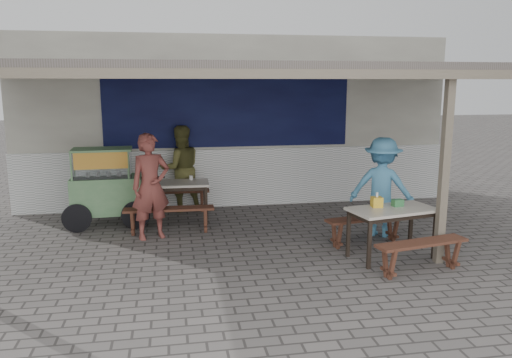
{
  "coord_description": "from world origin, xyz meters",
  "views": [
    {
      "loc": [
        -1.41,
        -7.18,
        2.54
      ],
      "look_at": [
        -0.0,
        0.9,
        0.96
      ],
      "focal_mm": 35.0,
      "sensor_mm": 36.0,
      "label": 1
    }
  ],
  "objects_px": {
    "table_left": "(169,187)",
    "donation_box": "(398,203)",
    "patron_street_side": "(151,186)",
    "tissue_box": "(377,202)",
    "vendor_cart": "(106,184)",
    "table_right": "(392,214)",
    "bench_right_street": "(422,250)",
    "bench_left_street": "(169,214)",
    "condiment_bowl": "(151,181)",
    "patron_wall_side": "(181,168)",
    "condiment_jar": "(191,178)",
    "patron_right_table": "(382,187)",
    "bench_left_wall": "(171,196)",
    "bench_right_wall": "(366,224)"
  },
  "relations": [
    {
      "from": "table_right",
      "to": "tissue_box",
      "type": "height_order",
      "value": "tissue_box"
    },
    {
      "from": "vendor_cart",
      "to": "table_right",
      "type": "bearing_deg",
      "value": -31.67
    },
    {
      "from": "bench_right_street",
      "to": "patron_wall_side",
      "type": "relative_size",
      "value": 0.8
    },
    {
      "from": "table_right",
      "to": "patron_street_side",
      "type": "xyz_separation_m",
      "value": [
        -3.49,
        1.58,
        0.21
      ]
    },
    {
      "from": "patron_wall_side",
      "to": "condiment_jar",
      "type": "relative_size",
      "value": 21.78
    },
    {
      "from": "vendor_cart",
      "to": "condiment_jar",
      "type": "bearing_deg",
      "value": 7.06
    },
    {
      "from": "table_left",
      "to": "tissue_box",
      "type": "height_order",
      "value": "tissue_box"
    },
    {
      "from": "vendor_cart",
      "to": "patron_right_table",
      "type": "xyz_separation_m",
      "value": [
        4.62,
        -1.39,
        0.07
      ]
    },
    {
      "from": "bench_right_street",
      "to": "patron_street_side",
      "type": "bearing_deg",
      "value": 136.85
    },
    {
      "from": "bench_left_street",
      "to": "bench_left_wall",
      "type": "xyz_separation_m",
      "value": [
        0.03,
        1.42,
        0.0
      ]
    },
    {
      "from": "table_right",
      "to": "condiment_jar",
      "type": "bearing_deg",
      "value": 124.36
    },
    {
      "from": "tissue_box",
      "to": "donation_box",
      "type": "distance_m",
      "value": 0.32
    },
    {
      "from": "table_left",
      "to": "table_right",
      "type": "relative_size",
      "value": 1.07
    },
    {
      "from": "bench_left_street",
      "to": "bench_right_street",
      "type": "distance_m",
      "value": 4.14
    },
    {
      "from": "table_left",
      "to": "donation_box",
      "type": "xyz_separation_m",
      "value": [
        3.32,
        -2.39,
        0.13
      ]
    },
    {
      "from": "table_left",
      "to": "bench_right_street",
      "type": "bearing_deg",
      "value": -42.08
    },
    {
      "from": "bench_left_street",
      "to": "patron_right_table",
      "type": "xyz_separation_m",
      "value": [
        3.52,
        -0.71,
        0.49
      ]
    },
    {
      "from": "vendor_cart",
      "to": "patron_wall_side",
      "type": "distance_m",
      "value": 1.62
    },
    {
      "from": "table_right",
      "to": "bench_left_wall",
      "type": "bearing_deg",
      "value": 123.29
    },
    {
      "from": "table_right",
      "to": "condiment_bowl",
      "type": "relative_size",
      "value": 6.68
    },
    {
      "from": "table_right",
      "to": "vendor_cart",
      "type": "distance_m",
      "value": 4.97
    },
    {
      "from": "table_right",
      "to": "patron_right_table",
      "type": "bearing_deg",
      "value": 62.67
    },
    {
      "from": "table_left",
      "to": "patron_right_table",
      "type": "height_order",
      "value": "patron_right_table"
    },
    {
      "from": "bench_left_street",
      "to": "condiment_bowl",
      "type": "xyz_separation_m",
      "value": [
        -0.32,
        0.75,
        0.44
      ]
    },
    {
      "from": "table_right",
      "to": "donation_box",
      "type": "height_order",
      "value": "donation_box"
    },
    {
      "from": "condiment_jar",
      "to": "bench_left_street",
      "type": "bearing_deg",
      "value": -114.73
    },
    {
      "from": "bench_right_street",
      "to": "bench_right_wall",
      "type": "relative_size",
      "value": 1.0
    },
    {
      "from": "bench_right_street",
      "to": "patron_street_side",
      "type": "xyz_separation_m",
      "value": [
        -3.63,
        2.24,
        0.54
      ]
    },
    {
      "from": "bench_left_street",
      "to": "condiment_bowl",
      "type": "bearing_deg",
      "value": 114.2
    },
    {
      "from": "patron_right_table",
      "to": "tissue_box",
      "type": "relative_size",
      "value": 11.23
    },
    {
      "from": "vendor_cart",
      "to": "bench_right_street",
      "type": "bearing_deg",
      "value": -36.96
    },
    {
      "from": "table_left",
      "to": "table_right",
      "type": "bearing_deg",
      "value": -36.66
    },
    {
      "from": "table_left",
      "to": "donation_box",
      "type": "height_order",
      "value": "donation_box"
    },
    {
      "from": "patron_street_side",
      "to": "table_left",
      "type": "bearing_deg",
      "value": 53.6
    },
    {
      "from": "bench_right_street",
      "to": "tissue_box",
      "type": "distance_m",
      "value": 0.98
    },
    {
      "from": "bench_right_street",
      "to": "table_left",
      "type": "bearing_deg",
      "value": 125.1
    },
    {
      "from": "condiment_bowl",
      "to": "table_right",
      "type": "bearing_deg",
      "value": -35.69
    },
    {
      "from": "table_right",
      "to": "bench_right_wall",
      "type": "relative_size",
      "value": 0.98
    },
    {
      "from": "bench_left_street",
      "to": "bench_right_wall",
      "type": "relative_size",
      "value": 1.12
    },
    {
      "from": "bench_left_wall",
      "to": "condiment_bowl",
      "type": "distance_m",
      "value": 0.87
    },
    {
      "from": "table_left",
      "to": "condiment_bowl",
      "type": "bearing_deg",
      "value": 174.49
    },
    {
      "from": "table_left",
      "to": "bench_right_street",
      "type": "relative_size",
      "value": 1.05
    },
    {
      "from": "tissue_box",
      "to": "condiment_jar",
      "type": "relative_size",
      "value": 1.87
    },
    {
      "from": "table_right",
      "to": "patron_wall_side",
      "type": "height_order",
      "value": "patron_wall_side"
    },
    {
      "from": "patron_street_side",
      "to": "tissue_box",
      "type": "xyz_separation_m",
      "value": [
        3.3,
        -1.46,
        -0.05
      ]
    },
    {
      "from": "condiment_jar",
      "to": "condiment_bowl",
      "type": "height_order",
      "value": "condiment_jar"
    },
    {
      "from": "bench_left_wall",
      "to": "bench_right_street",
      "type": "distance_m",
      "value": 5.08
    },
    {
      "from": "donation_box",
      "to": "condiment_jar",
      "type": "bearing_deg",
      "value": 138.21
    },
    {
      "from": "table_left",
      "to": "condiment_bowl",
      "type": "relative_size",
      "value": 7.12
    },
    {
      "from": "donation_box",
      "to": "patron_wall_side",
      "type": "bearing_deg",
      "value": 133.56
    }
  ]
}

